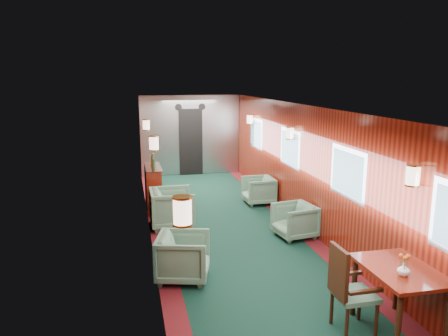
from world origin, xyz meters
The scene contains 12 objects.
room centered at (0.00, 0.00, 1.63)m, with size 12.00×12.10×2.40m.
bulkhead centered at (0.00, 5.91, 1.18)m, with size 2.98×0.17×2.39m.
windows_right centered at (1.49, 0.25, 1.45)m, with size 0.02×8.60×0.80m.
wall_sconces centered at (0.00, 0.57, 1.79)m, with size 2.97×7.97×0.25m.
dining_table centered at (1.13, -3.00, 0.67)m, with size 0.74×1.06×0.80m.
side_chair centered at (0.56, -2.86, 0.57)m, with size 0.48×0.50×1.05m.
credenza centered at (-1.34, 2.47, 0.50)m, with size 0.34×1.10×1.26m.
flower_vase centered at (1.04, -3.17, 0.87)m, with size 0.14×0.14×0.14m, color white.
armchair_left_near centered at (-1.12, -1.11, 0.34)m, with size 0.73×0.75×0.69m, color #214D3C.
armchair_left_far centered at (-1.04, 1.23, 0.39)m, with size 0.82×0.85×0.77m, color #214D3C.
armchair_right_near centered at (1.11, 0.16, 0.31)m, with size 0.67×0.69×0.63m, color #214D3C.
armchair_right_far centered at (1.10, 2.42, 0.32)m, with size 0.67×0.69×0.63m, color #214D3C.
Camera 1 is at (-1.82, -7.07, 2.93)m, focal length 35.00 mm.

